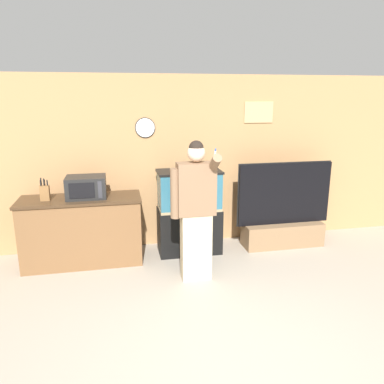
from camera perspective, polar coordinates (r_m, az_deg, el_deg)
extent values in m
plane|color=gray|center=(3.63, 8.75, -24.96)|extent=(18.00, 18.00, 0.00)
cube|color=#A87A4C|center=(5.79, -1.01, 4.63)|extent=(10.00, 0.06, 2.60)
cube|color=tan|center=(5.99, 10.12, 11.88)|extent=(0.46, 0.02, 0.32)
cylinder|color=white|center=(5.60, -7.15, 9.70)|extent=(0.27, 0.03, 0.27)
cylinder|color=black|center=(5.60, -7.15, 9.70)|extent=(0.29, 0.01, 0.29)
cube|color=brown|center=(5.45, -16.33, -5.85)|extent=(1.59, 0.59, 0.91)
cube|color=#3D2A19|center=(5.31, -16.70, -1.05)|extent=(1.63, 0.63, 0.03)
cube|color=black|center=(5.27, -15.82, 0.75)|extent=(0.52, 0.39, 0.29)
cube|color=black|center=(5.08, -16.44, 0.20)|extent=(0.33, 0.01, 0.20)
cube|color=#2D2D33|center=(5.06, -13.84, 0.33)|extent=(0.05, 0.01, 0.23)
cube|color=brown|center=(5.30, -21.51, -0.15)|extent=(0.12, 0.08, 0.20)
cylinder|color=black|center=(5.28, -22.08, 1.30)|extent=(0.02, 0.02, 0.08)
cylinder|color=black|center=(5.27, -21.65, 1.41)|extent=(0.02, 0.02, 0.09)
cylinder|color=black|center=(5.27, -21.20, 1.32)|extent=(0.02, 0.02, 0.07)
cylinder|color=black|center=(5.31, -22.03, 1.49)|extent=(0.02, 0.02, 0.10)
cylinder|color=black|center=(5.31, -21.58, 1.39)|extent=(0.02, 0.02, 0.07)
cube|color=black|center=(5.63, -0.43, -5.86)|extent=(0.92, 0.48, 0.67)
cube|color=#937F5B|center=(5.52, -0.44, -2.41)|extent=(0.89, 0.46, 0.04)
cube|color=#285B70|center=(5.45, -0.44, 0.30)|extent=(0.88, 0.46, 0.56)
cube|color=black|center=(5.39, -0.45, 3.14)|extent=(0.92, 0.48, 0.03)
cube|color=brown|center=(6.08, 13.58, -6.24)|extent=(1.24, 0.40, 0.36)
cube|color=black|center=(5.88, 13.96, -0.27)|extent=(1.46, 0.05, 0.94)
cube|color=black|center=(5.91, 13.84, -0.20)|extent=(1.49, 0.01, 0.97)
cube|color=#BCAD89|center=(4.81, 0.60, -8.31)|extent=(0.37, 0.21, 0.87)
cube|color=brown|center=(4.56, 0.63, 0.48)|extent=(0.47, 0.22, 0.65)
sphere|color=beige|center=(4.48, 0.64, 5.99)|extent=(0.22, 0.22, 0.22)
sphere|color=black|center=(4.47, 0.65, 6.74)|extent=(0.18, 0.18, 0.18)
cylinder|color=brown|center=(4.53, -2.56, -0.23)|extent=(0.12, 0.12, 0.62)
cylinder|color=brown|center=(4.40, 3.42, 4.27)|extent=(0.11, 0.34, 0.28)
cylinder|color=white|center=(4.37, 3.51, 5.58)|extent=(0.02, 0.06, 0.11)
cylinder|color=#2856B2|center=(4.34, 3.59, 6.32)|extent=(0.02, 0.03, 0.05)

